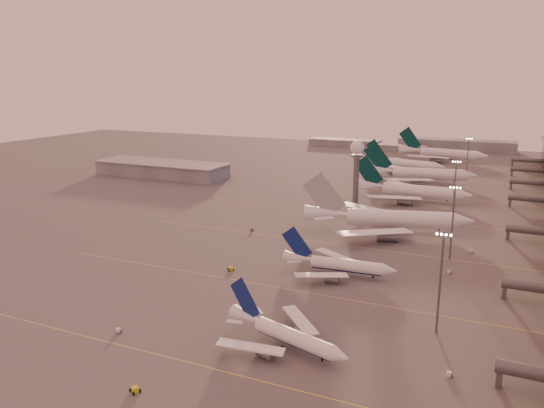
% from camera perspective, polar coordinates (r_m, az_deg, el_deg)
% --- Properties ---
extents(ground, '(700.00, 700.00, 0.00)m').
position_cam_1_polar(ground, '(149.92, -5.60, -9.46)').
color(ground, '#4D4B4B').
rests_on(ground, ground).
extents(taxiway_markings, '(180.00, 185.25, 0.02)m').
position_cam_1_polar(taxiway_markings, '(188.89, 11.02, -4.72)').
color(taxiway_markings, '#DECD4E').
rests_on(taxiway_markings, ground).
extents(hangar, '(82.00, 27.00, 8.50)m').
position_cam_1_polar(hangar, '(325.68, -11.75, 3.72)').
color(hangar, slate).
rests_on(hangar, ground).
extents(radar_tower, '(6.40, 6.40, 31.10)m').
position_cam_1_polar(radar_tower, '(250.59, 9.11, 4.79)').
color(radar_tower, '#575A5F').
rests_on(radar_tower, ground).
extents(mast_a, '(3.60, 0.56, 25.00)m').
position_cam_1_polar(mast_a, '(127.84, 17.66, -7.59)').
color(mast_a, '#575A5F').
rests_on(mast_a, ground).
extents(mast_b, '(3.60, 0.56, 25.00)m').
position_cam_1_polar(mast_b, '(180.44, 18.87, -1.53)').
color(mast_b, '#575A5F').
rests_on(mast_b, ground).
extents(mast_c, '(3.60, 0.56, 25.00)m').
position_cam_1_polar(mast_c, '(234.33, 19.04, 1.82)').
color(mast_c, '#575A5F').
rests_on(mast_c, ground).
extents(mast_d, '(3.60, 0.56, 25.00)m').
position_cam_1_polar(mast_d, '(323.03, 20.29, 4.78)').
color(mast_d, '#575A5F').
rests_on(mast_d, ground).
extents(distant_horizon, '(165.00, 37.50, 9.00)m').
position_cam_1_polar(distant_horizon, '(452.65, 15.70, 6.15)').
color(distant_horizon, slate).
rests_on(distant_horizon, ground).
extents(narrowbody_near, '(32.50, 25.54, 13.06)m').
position_cam_1_polar(narrowbody_near, '(120.40, 1.48, -14.07)').
color(narrowbody_near, white).
rests_on(narrowbody_near, ground).
extents(narrowbody_mid, '(35.52, 28.30, 13.87)m').
position_cam_1_polar(narrowbody_mid, '(161.83, 7.15, -6.66)').
color(narrowbody_mid, white).
rests_on(narrowbody_mid, ground).
extents(widebody_white, '(63.36, 50.12, 22.80)m').
position_cam_1_polar(widebody_white, '(208.50, 12.37, -1.91)').
color(widebody_white, white).
rests_on(widebody_white, ground).
extents(greentail_a, '(56.96, 45.97, 20.68)m').
position_cam_1_polar(greentail_a, '(264.18, 14.77, 1.14)').
color(greentail_a, white).
rests_on(greentail_a, ground).
extents(greentail_b, '(61.85, 49.60, 22.57)m').
position_cam_1_polar(greentail_b, '(309.66, 15.58, 2.94)').
color(greentail_b, white).
rests_on(greentail_b, ground).
extents(greentail_c, '(51.89, 41.56, 18.98)m').
position_cam_1_polar(greentail_c, '(347.74, 14.05, 4.05)').
color(greentail_c, white).
rests_on(greentail_c, ground).
extents(greentail_d, '(63.07, 50.59, 23.00)m').
position_cam_1_polar(greentail_d, '(395.66, 17.85, 5.02)').
color(greentail_d, white).
rests_on(greentail_d, ground).
extents(gsv_truck_a, '(6.00, 3.75, 2.28)m').
position_cam_1_polar(gsv_truck_a, '(131.98, -16.02, -12.74)').
color(gsv_truck_a, silver).
rests_on(gsv_truck_a, ground).
extents(gsv_tug_near, '(3.76, 4.43, 1.09)m').
position_cam_1_polar(gsv_tug_near, '(109.66, -14.51, -18.81)').
color(gsv_tug_near, yellow).
rests_on(gsv_tug_near, ground).
extents(gsv_catering_a, '(5.17, 3.32, 3.91)m').
position_cam_1_polar(gsv_catering_a, '(116.00, 18.65, -16.38)').
color(gsv_catering_a, silver).
rests_on(gsv_catering_a, ground).
extents(gsv_tug_mid, '(4.27, 4.34, 1.09)m').
position_cam_1_polar(gsv_tug_mid, '(165.30, -4.47, -6.99)').
color(gsv_tug_mid, yellow).
rests_on(gsv_tug_mid, ground).
extents(gsv_truck_b, '(5.62, 2.48, 2.20)m').
position_cam_1_polar(gsv_truck_b, '(170.75, 18.64, -6.80)').
color(gsv_truck_b, silver).
rests_on(gsv_truck_b, ground).
extents(gsv_truck_c, '(6.27, 4.29, 2.39)m').
position_cam_1_polar(gsv_truck_c, '(206.11, -2.05, -2.57)').
color(gsv_truck_c, '#4F5153').
rests_on(gsv_truck_c, ground).
extents(gsv_catering_b, '(6.06, 4.45, 4.55)m').
position_cam_1_polar(gsv_catering_b, '(192.55, 20.68, -4.31)').
color(gsv_catering_b, silver).
rests_on(gsv_catering_b, ground).
extents(gsv_tug_far, '(3.82, 4.57, 1.13)m').
position_cam_1_polar(gsv_tug_far, '(230.20, 8.42, -1.14)').
color(gsv_tug_far, '#4F5153').
rests_on(gsv_tug_far, ground).
extents(gsv_truck_d, '(3.90, 5.94, 2.26)m').
position_cam_1_polar(gsv_truck_d, '(271.48, 4.61, 1.34)').
color(gsv_truck_d, silver).
rests_on(gsv_truck_d, ground).
extents(gsv_tug_hangar, '(3.43, 2.08, 0.97)m').
position_cam_1_polar(gsv_tug_hangar, '(290.41, 18.52, 1.35)').
color(gsv_tug_hangar, silver).
rests_on(gsv_tug_hangar, ground).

